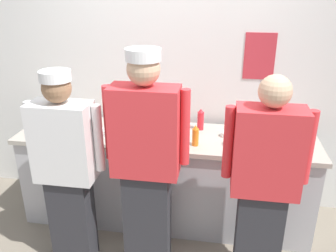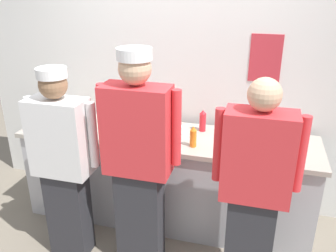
{
  "view_description": "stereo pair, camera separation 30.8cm",
  "coord_description": "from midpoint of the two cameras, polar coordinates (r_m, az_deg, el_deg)",
  "views": [
    {
      "loc": [
        0.48,
        -2.49,
        2.16
      ],
      "look_at": [
        0.03,
        0.32,
        0.99
      ],
      "focal_mm": 37.62,
      "sensor_mm": 36.0,
      "label": 1
    },
    {
      "loc": [
        0.78,
        -2.43,
        2.16
      ],
      "look_at": [
        0.03,
        0.32,
        0.99
      ],
      "focal_mm": 37.62,
      "sensor_mm": 36.0,
      "label": 2
    }
  ],
  "objects": [
    {
      "name": "ground_plane",
      "position": [
        3.34,
        -4.19,
        -18.08
      ],
      "size": [
        9.0,
        9.0,
        0.0
      ],
      "primitive_type": "plane",
      "color": "slate"
    },
    {
      "name": "wall_back",
      "position": [
        3.45,
        -1.66,
        8.09
      ],
      "size": [
        4.2,
        0.11,
        2.62
      ],
      "color": "silver",
      "rests_on": "ground"
    },
    {
      "name": "prep_counter",
      "position": [
        3.36,
        -3.01,
        -8.39
      ],
      "size": [
        2.68,
        0.68,
        0.88
      ],
      "color": "#B2B2B7",
      "rests_on": "ground"
    },
    {
      "name": "chef_near_left",
      "position": [
        2.83,
        -19.17,
        -6.45
      ],
      "size": [
        0.59,
        0.24,
        1.6
      ],
      "color": "#2D2D33",
      "rests_on": "ground"
    },
    {
      "name": "chef_center",
      "position": [
        2.61,
        -6.99,
        -5.6
      ],
      "size": [
        0.63,
        0.24,
        1.76
      ],
      "color": "#2D2D33",
      "rests_on": "ground"
    },
    {
      "name": "chef_far_right",
      "position": [
        2.53,
        11.96,
        -9.01
      ],
      "size": [
        0.6,
        0.24,
        1.63
      ],
      "color": "#2D2D33",
      "rests_on": "ground"
    },
    {
      "name": "plate_stack_front",
      "position": [
        3.43,
        -21.09,
        -0.22
      ],
      "size": [
        0.24,
        0.24,
        0.1
      ],
      "color": "white",
      "rests_on": "prep_counter"
    },
    {
      "name": "plate_stack_rear",
      "position": [
        3.18,
        -2.44,
        -0.65
      ],
      "size": [
        0.2,
        0.2,
        0.07
      ],
      "color": "white",
      "rests_on": "prep_counter"
    },
    {
      "name": "mixing_bowl_steel",
      "position": [
        3.18,
        -8.57,
        -0.24
      ],
      "size": [
        0.31,
        0.31,
        0.14
      ],
      "primitive_type": "cylinder",
      "color": "#B7BABF",
      "rests_on": "prep_counter"
    },
    {
      "name": "sheet_tray",
      "position": [
        3.07,
        12.7,
        -2.6
      ],
      "size": [
        0.48,
        0.42,
        0.02
      ],
      "primitive_type": "cube",
      "rotation": [
        0.0,
        0.0,
        0.25
      ],
      "color": "#B7BABF",
      "rests_on": "prep_counter"
    },
    {
      "name": "squeeze_bottle_primary",
      "position": [
        2.93,
        1.47,
        -1.66
      ],
      "size": [
        0.06,
        0.06,
        0.18
      ],
      "color": "orange",
      "rests_on": "prep_counter"
    },
    {
      "name": "squeeze_bottle_secondary",
      "position": [
        3.51,
        -17.16,
        1.45
      ],
      "size": [
        0.05,
        0.05,
        0.18
      ],
      "color": "orange",
      "rests_on": "prep_counter"
    },
    {
      "name": "squeeze_bottle_spare",
      "position": [
        3.24,
        2.6,
        1.0
      ],
      "size": [
        0.06,
        0.06,
        0.2
      ],
      "color": "red",
      "rests_on": "prep_counter"
    },
    {
      "name": "ramekin_yellow_sauce",
      "position": [
        3.14,
        6.62,
        -1.34
      ],
      "size": [
        0.09,
        0.09,
        0.04
      ],
      "color": "white",
      "rests_on": "prep_counter"
    },
    {
      "name": "ramekin_orange_sauce",
      "position": [
        3.24,
        -12.78,
        -0.92
      ],
      "size": [
        0.11,
        0.11,
        0.05
      ],
      "color": "white",
      "rests_on": "prep_counter"
    },
    {
      "name": "deli_cup",
      "position": [
        2.96,
        7.47,
        -2.55
      ],
      "size": [
        0.09,
        0.09,
        0.08
      ],
      "primitive_type": "cylinder",
      "color": "white",
      "rests_on": "prep_counter"
    },
    {
      "name": "chefs_knife",
      "position": [
        3.21,
        -3.34,
        -0.99
      ],
      "size": [
        0.28,
        0.03,
        0.02
      ],
      "color": "#B7BABF",
      "rests_on": "prep_counter"
    }
  ]
}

